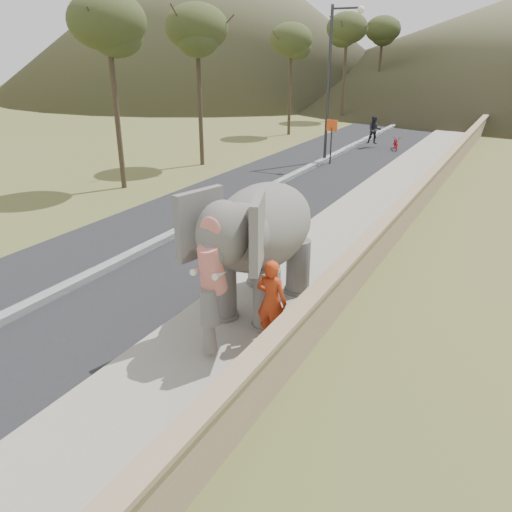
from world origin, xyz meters
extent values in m
plane|color=olive|center=(0.00, 0.00, 0.00)|extent=(160.00, 160.00, 0.00)
cube|color=black|center=(-5.00, 10.00, 0.01)|extent=(7.00, 120.00, 0.03)
cube|color=black|center=(-5.00, 10.00, 0.11)|extent=(0.35, 120.00, 0.22)
cube|color=#9E9687|center=(0.00, 10.00, 0.07)|extent=(3.00, 120.00, 0.15)
cube|color=tan|center=(1.65, 10.00, 0.55)|extent=(0.30, 120.00, 1.10)
cylinder|color=#2C2B30|center=(-5.00, 16.73, 4.00)|extent=(0.16, 0.16, 8.00)
cylinder|color=#2C2B30|center=(-4.20, 16.73, 7.80)|extent=(1.60, 0.10, 0.10)
sphere|color=#FFF2CC|center=(-3.50, 16.73, 7.70)|extent=(0.36, 0.36, 0.36)
cylinder|color=#2D2D33|center=(-4.50, 16.29, 1.00)|extent=(0.08, 0.08, 2.00)
cube|color=#EE4F16|center=(-4.50, 16.29, 2.10)|extent=(0.60, 0.05, 0.60)
cone|color=brown|center=(-38.00, 55.00, 11.00)|extent=(60.00, 60.00, 22.00)
imported|color=#AC3212|center=(0.95, -1.57, 1.08)|extent=(0.68, 0.45, 1.86)
imported|color=maroon|center=(-2.39, 22.31, 0.43)|extent=(1.10, 1.72, 0.85)
imported|color=black|center=(-3.84, 22.31, 1.13)|extent=(1.03, 0.92, 1.75)
camera|label=1|loc=(5.07, -9.78, 5.93)|focal=35.00mm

